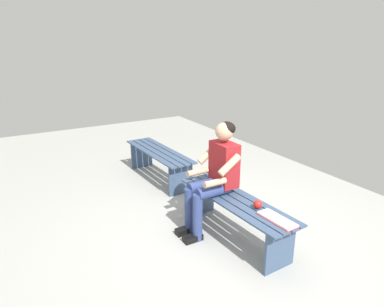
% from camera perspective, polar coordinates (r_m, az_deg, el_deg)
% --- Properties ---
extents(ground_plane, '(10.00, 7.00, 0.04)m').
position_cam_1_polar(ground_plane, '(4.42, -11.76, -11.21)').
color(ground_plane, '#9E9E99').
extents(bench_near, '(1.60, 0.50, 0.48)m').
position_cam_1_polar(bench_near, '(3.87, 7.18, -9.11)').
color(bench_near, '#384C6B').
rests_on(bench_near, ground).
extents(bench_far, '(1.57, 0.49, 0.48)m').
position_cam_1_polar(bench_far, '(5.44, -5.46, -0.76)').
color(bench_far, '#384C6B').
rests_on(bench_far, ground).
extents(person_seated, '(0.50, 0.69, 1.28)m').
position_cam_1_polar(person_seated, '(3.86, 3.79, -3.26)').
color(person_seated, maroon).
rests_on(person_seated, ground).
extents(apple, '(0.09, 0.09, 0.09)m').
position_cam_1_polar(apple, '(3.64, 10.80, -8.25)').
color(apple, red).
rests_on(apple, bench_near).
extents(book_open, '(0.42, 0.18, 0.02)m').
position_cam_1_polar(book_open, '(3.47, 13.88, -10.53)').
color(book_open, white).
rests_on(book_open, bench_near).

